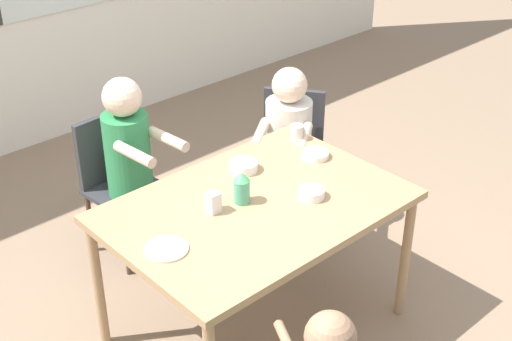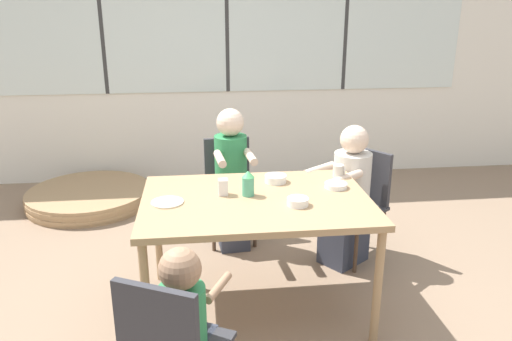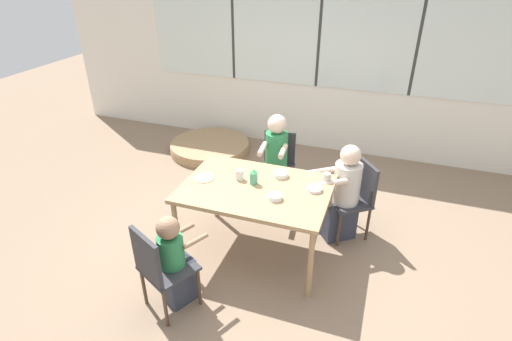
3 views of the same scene
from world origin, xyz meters
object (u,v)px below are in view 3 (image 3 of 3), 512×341
at_px(person_woman_green_shirt, 276,164).
at_px(sippy_cup, 254,176).
at_px(chair_for_man_blue_shirt, 357,193).
at_px(chair_for_woman_green_shirt, 278,160).
at_px(chair_for_toddler, 158,265).
at_px(folded_table_stack, 210,147).
at_px(person_man_blue_shirt, 343,196).
at_px(coffee_mug, 327,177).
at_px(milk_carton_small, 240,175).
at_px(person_toddler, 175,263).
at_px(bowl_fruit, 275,197).
at_px(bowl_cereal, 281,174).
at_px(bowl_white_shallow, 314,189).

distance_m(person_woman_green_shirt, sippy_cup, 0.95).
distance_m(chair_for_man_blue_shirt, sippy_cup, 1.17).
bearing_deg(chair_for_woman_green_shirt, chair_for_toddler, 74.13).
distance_m(chair_for_woman_green_shirt, folded_table_stack, 1.67).
distance_m(person_man_blue_shirt, coffee_mug, 0.42).
bearing_deg(milk_carton_small, person_woman_green_shirt, 82.81).
height_order(chair_for_man_blue_shirt, person_man_blue_shirt, person_man_blue_shirt).
bearing_deg(chair_for_woman_green_shirt, coffee_mug, 127.46).
height_order(chair_for_woman_green_shirt, sippy_cup, sippy_cup).
relative_size(chair_for_toddler, person_man_blue_shirt, 0.79).
bearing_deg(person_woman_green_shirt, folded_table_stack, -42.33).
distance_m(person_toddler, milk_carton_small, 1.04).
height_order(person_man_blue_shirt, bowl_fruit, person_man_blue_shirt).
bearing_deg(person_woman_green_shirt, chair_for_toddler, 72.87).
relative_size(chair_for_woman_green_shirt, person_man_blue_shirt, 0.79).
height_order(chair_for_toddler, person_woman_green_shirt, person_woman_green_shirt).
distance_m(chair_for_man_blue_shirt, bowl_fruit, 1.08).
bearing_deg(milk_carton_small, person_toddler, -103.76).
relative_size(sippy_cup, bowl_fruit, 1.27).
bearing_deg(chair_for_man_blue_shirt, coffee_mug, 102.43).
xyz_separation_m(person_woman_green_shirt, bowl_cereal, (0.25, -0.68, 0.26)).
xyz_separation_m(chair_for_toddler, folded_table_stack, (-0.96, 2.98, -0.43)).
bearing_deg(chair_for_toddler, chair_for_man_blue_shirt, 76.36).
bearing_deg(bowl_cereal, bowl_white_shallow, -22.04).
bearing_deg(milk_carton_small, chair_for_man_blue_shirt, 27.81).
distance_m(person_toddler, bowl_cereal, 1.33).
height_order(chair_for_woman_green_shirt, milk_carton_small, milk_carton_small).
bearing_deg(milk_carton_small, sippy_cup, -10.19).
distance_m(bowl_cereal, folded_table_stack, 2.46).
relative_size(person_toddler, milk_carton_small, 8.86).
height_order(chair_for_woman_green_shirt, person_man_blue_shirt, person_man_blue_shirt).
height_order(chair_for_man_blue_shirt, sippy_cup, sippy_cup).
xyz_separation_m(milk_carton_small, bowl_cereal, (0.36, 0.19, -0.03)).
bearing_deg(chair_for_woman_green_shirt, bowl_white_shallow, 117.69).
bearing_deg(coffee_mug, person_woman_green_shirt, 138.68).
distance_m(bowl_fruit, folded_table_stack, 2.81).
bearing_deg(bowl_fruit, person_woman_green_shirt, 106.35).
bearing_deg(chair_for_toddler, person_woman_green_shirt, 104.61).
bearing_deg(bowl_white_shallow, bowl_fruit, -139.01).
height_order(chair_for_man_blue_shirt, milk_carton_small, milk_carton_small).
bearing_deg(milk_carton_small, folded_table_stack, 123.46).
relative_size(chair_for_toddler, bowl_fruit, 6.65).
relative_size(person_toddler, sippy_cup, 5.61).
bearing_deg(person_woman_green_shirt, chair_for_man_blue_shirt, 158.25).
bearing_deg(coffee_mug, sippy_cup, -156.79).
xyz_separation_m(chair_for_woman_green_shirt, person_toddler, (-0.32, -1.96, -0.07)).
bearing_deg(sippy_cup, bowl_white_shallow, 6.88).
relative_size(chair_for_toddler, bowl_white_shallow, 5.87).
relative_size(chair_for_toddler, milk_carton_small, 8.29).
xyz_separation_m(chair_for_woman_green_shirt, bowl_fruit, (0.33, -1.25, 0.30)).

